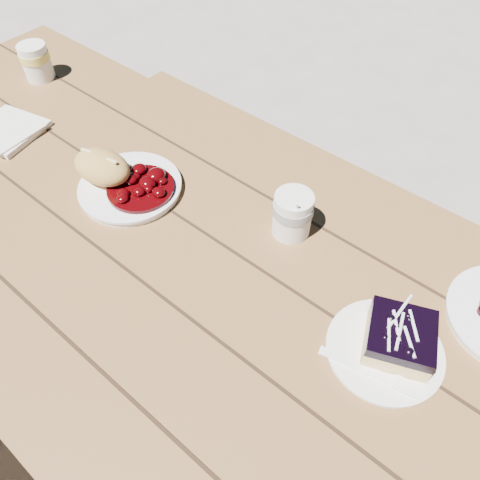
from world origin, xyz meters
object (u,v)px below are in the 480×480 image
Objects in this scene: dessert_plate at (384,351)px; second_cup at (36,62)px; bread_roll at (102,167)px; blueberry_cake at (399,338)px; picnic_table at (187,305)px; coffee_cup at (292,214)px; main_plate at (130,188)px.

dessert_plate is 1.96× the size of second_cup.
blueberry_cake is (0.67, 0.04, -0.01)m from bread_roll.
picnic_table is 0.31m from coffee_cup.
coffee_cup is at bearing 20.96° from main_plate.
main_plate is 2.27× the size of second_cup.
dessert_plate is 0.30m from coffee_cup.
main_plate is 0.55m from second_cup.
bread_roll is 1.40× the size of coffee_cup.
dessert_plate is (0.66, 0.03, -0.04)m from bread_roll.
blueberry_cake is 1.42× the size of second_cup.
second_cup reaches higher than dessert_plate.
bread_roll reaches higher than main_plate.
main_plate reaches higher than dessert_plate.
blueberry_cake reaches higher than dessert_plate.
coffee_cup is at bearing 58.47° from picnic_table.
main_plate is at bearing -159.04° from coffee_cup.
blueberry_cake reaches higher than main_plate.
picnic_table is 0.43m from dessert_plate.
coffee_cup reaches higher than main_plate.
dessert_plate is 0.04m from blueberry_cake.
picnic_table is 15.00× the size of blueberry_cake.
coffee_cup is (-0.28, 0.10, 0.01)m from blueberry_cake.
coffee_cup reaches higher than bread_roll.
coffee_cup is 0.86m from second_cup.
bread_roll is 0.50m from second_cup.
bread_roll is (-0.05, -0.02, 0.04)m from main_plate.
coffee_cup is at bearing 20.82° from bread_roll.
main_plate is 0.36m from coffee_cup.
dessert_plate is at bearing 2.53° from bread_roll.
picnic_table is at bearing -15.98° from second_cup.
blueberry_cake is (0.61, 0.02, 0.03)m from main_plate.
main_plate is at bearing -15.27° from second_cup.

